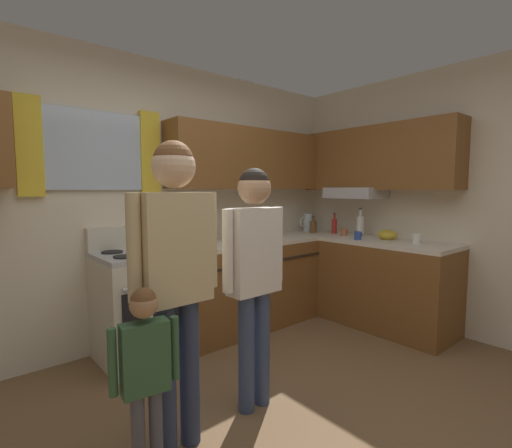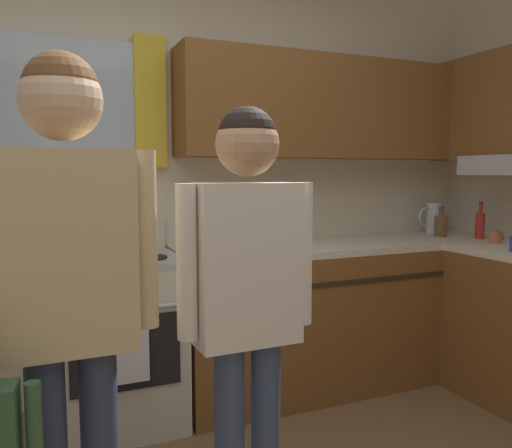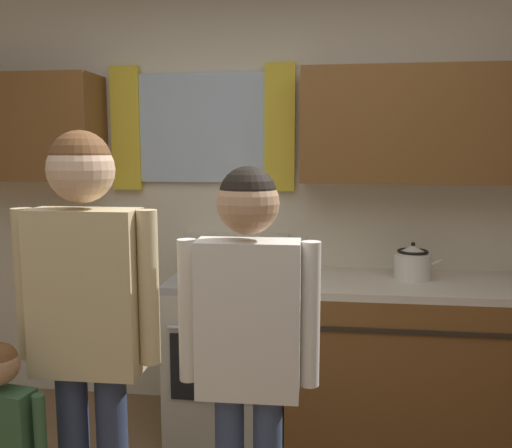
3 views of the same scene
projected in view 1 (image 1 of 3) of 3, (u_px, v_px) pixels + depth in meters
ground_plane at (293, 438)px, 2.12m from camera, size 12.00×12.00×0.00m
back_wall_unit at (154, 185)px, 3.40m from camera, size 4.60×0.42×2.60m
right_wall_unit at (452, 190)px, 3.55m from camera, size 0.52×4.05×2.60m
kitchen_counter_run at (310, 281)px, 3.94m from camera, size 2.21×1.92×0.90m
stove_oven at (139, 304)px, 3.09m from camera, size 0.64×0.67×1.10m
bottle_sauce_red at (334, 226)px, 4.37m from camera, size 0.06×0.06×0.25m
bottle_milk_white at (360, 225)px, 4.11m from camera, size 0.08×0.08×0.31m
bottle_squat_brown at (313, 226)px, 4.43m from camera, size 0.08×0.08×0.21m
cup_terracotta at (344, 232)px, 4.16m from camera, size 0.11×0.07×0.08m
mug_cobalt_blue at (358, 236)px, 3.83m from camera, size 0.11×0.07×0.08m
mug_ceramic_white at (417, 239)px, 3.55m from camera, size 0.13×0.08×0.09m
stovetop_kettle at (233, 232)px, 3.73m from camera, size 0.27×0.20×0.21m
water_pitcher at (307, 222)px, 4.62m from camera, size 0.19×0.11×0.22m
mixing_bowl at (387, 235)px, 3.85m from camera, size 0.20×0.20×0.10m
adult_holding_child at (175, 260)px, 1.94m from camera, size 0.52×0.23×1.67m
adult_in_plaid at (254, 260)px, 2.33m from camera, size 0.49×0.21×1.55m
small_child at (145, 364)px, 1.71m from camera, size 0.33×0.13×0.97m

